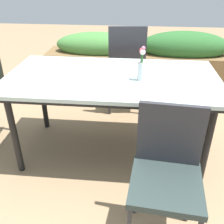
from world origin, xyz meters
TOP-DOWN VIEW (x-y plane):
  - ground_plane at (0.00, 0.00)m, footprint 12.00×12.00m
  - dining_table at (-0.05, 0.03)m, footprint 1.75×0.94m
  - chair_far_side at (0.04, 0.85)m, footprint 0.46×0.46m
  - chair_near_right at (0.36, -0.81)m, footprint 0.44×0.44m
  - flower_vase at (0.19, -0.04)m, footprint 0.05×0.06m
  - planter_box at (0.21, 1.74)m, footprint 2.73×0.52m

SIDE VIEW (x-z plane):
  - ground_plane at x=0.00m, z-range 0.00..0.00m
  - planter_box at x=0.21m, z-range -0.02..0.75m
  - chair_near_right at x=0.36m, z-range 0.08..0.98m
  - chair_far_side at x=0.04m, z-range 0.06..1.09m
  - dining_table at x=-0.05m, z-range 0.32..1.09m
  - flower_vase at x=0.19m, z-range 0.76..1.03m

